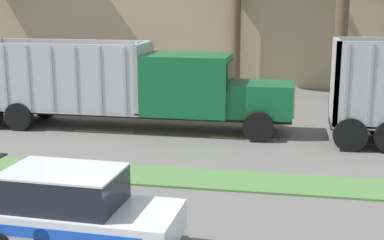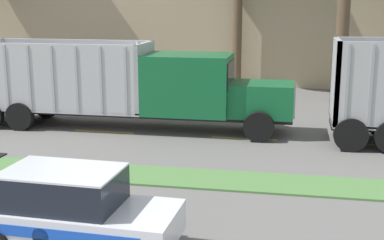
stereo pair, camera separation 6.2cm
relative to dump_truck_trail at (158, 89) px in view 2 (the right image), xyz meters
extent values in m
cube|color=#517F42|center=(2.22, -5.63, -1.57)|extent=(120.00, 1.65, 0.06)
cube|color=yellow|center=(-1.94, -0.81, -1.60)|extent=(2.40, 0.14, 0.01)
cube|color=yellow|center=(3.46, -0.81, -1.60)|extent=(2.40, 0.14, 0.01)
cube|color=black|center=(-0.97, 0.00, -0.96)|extent=(12.32, 1.31, 0.18)
cube|color=#146033|center=(4.01, 0.00, -0.25)|extent=(2.37, 1.95, 1.23)
cube|color=#B7B7BC|center=(5.22, 0.00, -0.25)|extent=(0.06, 1.66, 1.05)
cube|color=#146033|center=(1.20, 0.00, 0.25)|extent=(3.25, 2.38, 2.24)
cube|color=black|center=(2.84, 0.00, 0.64)|extent=(0.04, 2.02, 1.01)
cylinder|color=silver|center=(-0.53, -0.77, 1.07)|extent=(0.14, 0.14, 1.64)
cube|color=#B7B7BC|center=(-3.78, 0.00, -0.81)|extent=(6.70, 2.38, 0.12)
cube|color=#B7B7BC|center=(-0.51, 0.00, 0.48)|extent=(0.16, 2.38, 2.59)
cube|color=#B7B7BC|center=(-3.78, -1.11, 0.48)|extent=(6.70, 0.16, 2.59)
cube|color=#B7B7BC|center=(-3.78, 1.11, 0.48)|extent=(6.70, 0.16, 2.59)
cube|color=#A3A3A8|center=(-5.69, -1.21, 0.48)|extent=(0.10, 0.04, 2.46)
cube|color=#A3A3A8|center=(-4.74, -1.21, 0.48)|extent=(0.10, 0.04, 2.46)
cube|color=#A3A3A8|center=(-3.78, -1.21, 0.48)|extent=(0.10, 0.04, 2.46)
cube|color=#A3A3A8|center=(-2.82, -1.21, 0.48)|extent=(0.10, 0.04, 2.46)
cube|color=#A3A3A8|center=(-1.86, -1.21, 0.48)|extent=(0.10, 0.04, 2.46)
cube|color=#A3A3A8|center=(-0.91, -1.21, 0.48)|extent=(0.10, 0.04, 2.46)
cylinder|color=black|center=(4.01, -1.17, -1.05)|extent=(1.10, 0.30, 1.10)
cylinder|color=black|center=(4.01, 1.17, -1.05)|extent=(1.10, 0.30, 1.10)
cylinder|color=black|center=(-6.53, 1.17, -1.05)|extent=(1.10, 0.30, 1.10)
cylinder|color=black|center=(-5.25, -1.17, -1.05)|extent=(1.10, 0.30, 1.10)
cylinder|color=black|center=(-5.25, 1.17, -1.05)|extent=(1.10, 0.30, 1.10)
cube|color=#ADADB2|center=(6.59, -0.68, 0.64)|extent=(0.16, 2.32, 2.86)
cube|color=#99999E|center=(6.89, -1.86, 0.64)|extent=(0.10, 0.04, 2.72)
cube|color=#99999E|center=(7.64, -1.86, 0.64)|extent=(0.10, 0.04, 2.72)
cylinder|color=black|center=(7.11, -1.82, -1.03)|extent=(1.14, 0.30, 1.14)
cylinder|color=black|center=(7.11, 0.46, -1.03)|extent=(1.14, 0.30, 1.14)
cylinder|color=black|center=(8.44, 0.46, -1.03)|extent=(1.14, 0.30, 1.14)
cube|color=silver|center=(0.95, -10.38, -0.95)|extent=(4.23, 1.89, 0.63)
cube|color=black|center=(0.70, -10.37, -0.29)|extent=(2.35, 1.61, 0.69)
cube|color=silver|center=(0.70, -10.37, 0.08)|extent=(2.35, 1.61, 0.04)
cube|color=blue|center=(0.91, -11.25, -0.89)|extent=(3.33, 0.15, 0.22)
cylinder|color=black|center=(0.60, -11.24, -0.95)|extent=(0.35, 0.02, 0.35)
cylinder|color=black|center=(2.27, -9.62, -1.26)|extent=(0.68, 0.23, 0.67)
cylinder|color=silver|center=(2.28, -9.51, -1.26)|extent=(0.47, 0.03, 0.47)
cylinder|color=black|center=(-0.30, -9.51, -1.26)|extent=(0.68, 0.23, 0.67)
cylinder|color=silver|center=(-0.30, -9.40, -1.26)|extent=(0.47, 0.03, 0.47)
cube|color=tan|center=(3.07, 17.16, 1.84)|extent=(35.00, 12.00, 6.88)
cylinder|color=brown|center=(1.93, 10.47, 2.25)|extent=(0.55, 0.55, 7.69)
cylinder|color=brown|center=(7.39, 7.31, 2.39)|extent=(0.63, 0.63, 7.99)
camera|label=1|loc=(5.09, -19.84, 3.41)|focal=50.00mm
camera|label=2|loc=(5.15, -19.83, 3.41)|focal=50.00mm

